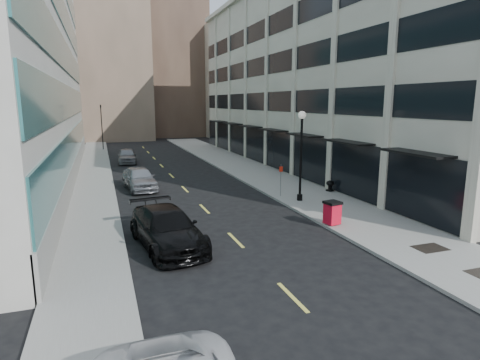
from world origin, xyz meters
TOP-DOWN VIEW (x-y plane):
  - ground at (0.00, 0.00)m, footprint 160.00×160.00m
  - sidewalk_right at (7.50, 20.00)m, footprint 5.00×80.00m
  - sidewalk_left at (-6.50, 20.00)m, footprint 3.00×80.00m
  - building_right at (16.94, 26.99)m, footprint 15.30×46.50m
  - skyline_tan_near at (-4.00, 68.00)m, footprint 14.00×18.00m
  - skyline_brown at (8.00, 72.00)m, footprint 12.00×16.00m
  - skyline_tan_far at (-14.00, 78.00)m, footprint 12.00×14.00m
  - skyline_stone at (18.00, 66.00)m, footprint 10.00×14.00m
  - grate_far at (7.60, 3.80)m, footprint 1.40×1.00m
  - road_centerline at (0.00, 17.00)m, footprint 0.15×68.20m
  - traffic_signal at (-5.50, 48.00)m, footprint 0.66×0.66m
  - car_black_pickup at (-3.20, 8.18)m, footprint 3.23×6.26m
  - car_silver_sedan at (-3.20, 21.00)m, footprint 2.52×5.21m
  - car_grey_sedan at (-3.20, 35.00)m, footprint 2.10×4.78m
  - trash_bin at (5.40, 8.24)m, footprint 0.88×0.92m
  - lamppost at (6.26, 13.50)m, footprint 0.49×0.49m
  - sign_post at (5.58, 14.99)m, footprint 0.26×0.06m
  - urn_planter at (9.60, 15.26)m, footprint 0.56×0.56m

SIDE VIEW (x-z plane):
  - ground at x=0.00m, z-range 0.00..0.00m
  - road_centerline at x=0.00m, z-range 0.00..0.01m
  - sidewalk_right at x=7.50m, z-range 0.00..0.15m
  - sidewalk_left at x=-6.50m, z-range 0.00..0.15m
  - grate_far at x=7.60m, z-range 0.15..0.16m
  - urn_planter at x=9.60m, z-range 0.23..1.01m
  - car_grey_sedan at x=-3.20m, z-range 0.00..1.60m
  - trash_bin at x=5.40m, z-range 0.20..1.44m
  - car_silver_sedan at x=-3.20m, z-range 0.00..1.72m
  - car_black_pickup at x=-3.20m, z-range 0.00..1.74m
  - sign_post at x=5.58m, z-range 0.48..2.67m
  - lamppost at x=6.26m, z-range 0.66..6.54m
  - traffic_signal at x=-5.50m, z-range 2.23..9.21m
  - building_right at x=16.94m, z-range -0.13..18.12m
  - skyline_stone at x=18.00m, z-range 0.00..20.00m
  - skyline_tan_far at x=-14.00m, z-range 0.00..22.00m
  - skyline_tan_near at x=-4.00m, z-range 0.00..28.00m
  - skyline_brown at x=8.00m, z-range 0.00..34.00m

